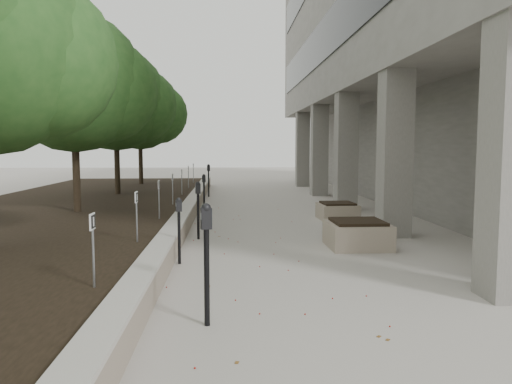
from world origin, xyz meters
name	(u,v)px	position (x,y,z in m)	size (l,w,h in m)	color
ground	(281,328)	(0.00, 0.00, 0.00)	(90.00, 90.00, 0.00)	#B0AAA2
retaining_wall	(189,211)	(-1.82, 9.00, 0.25)	(0.39, 26.00, 0.50)	tan
planting_bed	(64,214)	(-5.50, 9.00, 0.20)	(7.00, 26.00, 0.40)	black
brutalist_building	(495,6)	(9.50, 13.00, 7.50)	(13.10, 26.00, 15.00)	gray
crabapple_tree_3	(74,112)	(-4.80, 8.00, 3.12)	(4.60, 4.00, 5.44)	#25521F
crabapple_tree_4	(116,121)	(-4.80, 13.00, 3.12)	(4.60, 4.00, 5.44)	#25521F
crabapple_tree_5	(140,126)	(-4.80, 18.00, 3.12)	(4.60, 4.00, 5.44)	#25521F
parking_sign_2	(93,250)	(-2.35, 0.50, 0.88)	(0.04, 0.22, 0.96)	black
parking_sign_3	(137,217)	(-2.35, 3.50, 0.88)	(0.04, 0.22, 0.96)	black
parking_sign_4	(159,200)	(-2.35, 6.50, 0.88)	(0.04, 0.22, 0.96)	black
parking_sign_5	(173,189)	(-2.35, 9.50, 0.88)	(0.04, 0.22, 0.96)	black
parking_sign_6	(182,182)	(-2.35, 12.50, 0.88)	(0.04, 0.22, 0.96)	black
parking_sign_7	(188,177)	(-2.35, 15.50, 0.88)	(0.04, 0.22, 0.96)	black
parking_sign_8	(193,173)	(-2.35, 18.50, 0.88)	(0.04, 0.22, 0.96)	black
parking_meter_1	(207,265)	(-0.89, 0.14, 0.76)	(0.15, 0.11, 1.52)	black
parking_meter_2	(179,231)	(-1.55, 3.37, 0.63)	(0.12, 0.09, 1.25)	black
parking_meter_3	(198,210)	(-1.35, 5.83, 0.69)	(0.14, 0.10, 1.37)	black
parking_meter_4	(204,194)	(-1.43, 10.33, 0.65)	(0.13, 0.09, 1.29)	black
parking_meter_5	(209,180)	(-1.49, 15.63, 0.71)	(0.14, 0.10, 1.42)	black
planter_front	(357,234)	(2.18, 4.70, 0.30)	(1.28, 1.28, 0.60)	tan
planter_back	(338,211)	(2.65, 8.79, 0.26)	(1.11, 1.11, 0.52)	tan
berry_scatter	(253,245)	(-0.10, 5.00, 0.01)	(3.30, 14.10, 0.02)	#99120B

